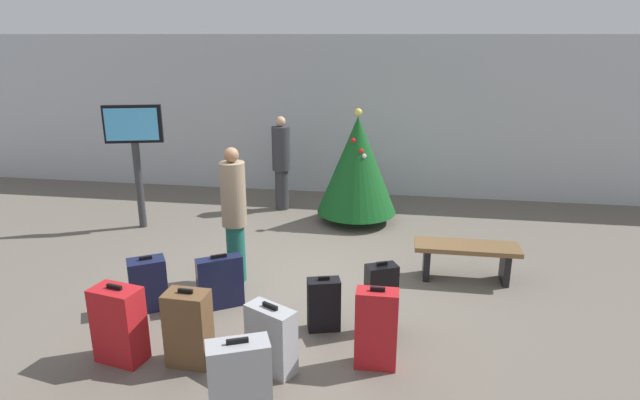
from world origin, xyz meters
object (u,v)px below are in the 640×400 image
traveller_1 (234,212)px  suitcase_7 (324,304)px  suitcase_2 (381,299)px  suitcase_5 (220,282)px  suitcase_8 (271,339)px  holiday_tree (357,165)px  waiting_bench (466,254)px  suitcase_6 (189,328)px  traveller_0 (281,161)px  suitcase_0 (376,329)px  flight_info_kiosk (135,143)px  suitcase_4 (148,284)px  suitcase_3 (119,325)px  suitcase_1 (240,384)px

traveller_1 → suitcase_7: bearing=-38.0°
traveller_1 → suitcase_2: traveller_1 is taller
suitcase_5 → suitcase_8: suitcase_8 is taller
holiday_tree → suitcase_8: bearing=-95.2°
waiting_bench → suitcase_6: size_ratio=1.67×
traveller_0 → suitcase_0: 4.99m
waiting_bench → suitcase_5: (-2.88, -1.20, -0.04)m
flight_info_kiosk → waiting_bench: 5.30m
waiting_bench → suitcase_8: suitcase_8 is taller
waiting_bench → suitcase_7: suitcase_7 is taller
suitcase_2 → suitcase_8: bearing=-138.9°
flight_info_kiosk → suitcase_2: flight_info_kiosk is taller
traveller_0 → suitcase_7: bearing=-70.9°
suitcase_0 → suitcase_4: (-2.64, 0.70, -0.09)m
suitcase_3 → suitcase_4: bearing=101.4°
suitcase_2 → suitcase_3: 2.62m
traveller_1 → suitcase_3: bearing=-106.8°
waiting_bench → suitcase_3: 4.21m
flight_info_kiosk → suitcase_8: size_ratio=2.91×
waiting_bench → suitcase_8: 3.04m
suitcase_0 → suitcase_2: size_ratio=1.03×
flight_info_kiosk → suitcase_0: 5.28m
suitcase_0 → suitcase_1: bearing=-136.8°
holiday_tree → suitcase_0: holiday_tree is taller
waiting_bench → traveller_0: size_ratio=0.78×
suitcase_5 → flight_info_kiosk: bearing=132.3°
suitcase_2 → suitcase_3: size_ratio=1.00×
holiday_tree → suitcase_6: bearing=-105.4°
waiting_bench → suitcase_4: 3.92m
waiting_bench → suitcase_3: bearing=-145.7°
waiting_bench → suitcase_2: size_ratio=1.64×
waiting_bench → traveller_0: (-3.00, 2.49, 0.54)m
suitcase_2 → suitcase_8: size_ratio=1.17×
suitcase_1 → suitcase_2: bearing=57.0°
traveller_1 → suitcase_4: bearing=-130.7°
traveller_0 → suitcase_6: 4.83m
traveller_1 → suitcase_2: (1.89, -0.95, -0.54)m
suitcase_3 → flight_info_kiosk: bearing=113.9°
flight_info_kiosk → traveller_0: (2.06, 1.29, -0.51)m
traveller_0 → suitcase_3: bearing=-95.6°
suitcase_4 → suitcase_6: 1.29m
suitcase_2 → suitcase_4: suitcase_2 is taller
holiday_tree → suitcase_4: 4.04m
traveller_1 → suitcase_4: (-0.77, -0.89, -0.62)m
suitcase_0 → suitcase_4: 2.74m
traveller_1 → suitcase_2: 2.18m
holiday_tree → suitcase_8: holiday_tree is taller
suitcase_7 → suitcase_8: 0.88m
traveller_0 → suitcase_4: (-0.68, -3.86, -0.58)m
traveller_0 → traveller_1: size_ratio=0.96×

